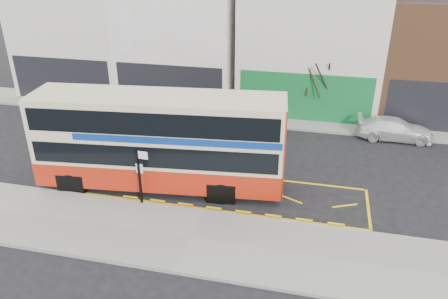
% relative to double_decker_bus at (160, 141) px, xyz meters
% --- Properties ---
extents(ground, '(120.00, 120.00, 0.00)m').
position_rel_double_decker_bus_xyz_m(ground, '(2.49, -1.44, -2.39)').
color(ground, black).
rests_on(ground, ground).
extents(pavement, '(40.00, 4.00, 0.15)m').
position_rel_double_decker_bus_xyz_m(pavement, '(2.49, -3.74, -2.31)').
color(pavement, gray).
rests_on(pavement, ground).
extents(kerb, '(40.00, 0.15, 0.15)m').
position_rel_double_decker_bus_xyz_m(kerb, '(2.49, -1.81, -2.31)').
color(kerb, gray).
rests_on(kerb, ground).
extents(far_pavement, '(50.00, 3.00, 0.15)m').
position_rel_double_decker_bus_xyz_m(far_pavement, '(2.49, 9.56, -2.31)').
color(far_pavement, gray).
rests_on(far_pavement, ground).
extents(road_markings, '(14.00, 3.40, 0.01)m').
position_rel_double_decker_bus_xyz_m(road_markings, '(2.49, 0.16, -2.38)').
color(road_markings, yellow).
rests_on(road_markings, ground).
extents(terrace_far_left, '(8.00, 8.01, 10.80)m').
position_rel_double_decker_bus_xyz_m(terrace_far_left, '(-11.01, 13.55, 2.43)').
color(terrace_far_left, beige).
rests_on(terrace_far_left, ground).
extents(terrace_left, '(8.00, 8.01, 11.80)m').
position_rel_double_decker_bus_xyz_m(terrace_left, '(-3.01, 13.55, 2.93)').
color(terrace_left, white).
rests_on(terrace_left, ground).
extents(terrace_green_shop, '(9.00, 8.01, 11.30)m').
position_rel_double_decker_bus_xyz_m(terrace_green_shop, '(5.99, 13.55, 2.68)').
color(terrace_green_shop, beige).
rests_on(terrace_green_shop, ground).
extents(double_decker_bus, '(11.59, 3.81, 4.54)m').
position_rel_double_decker_bus_xyz_m(double_decker_bus, '(0.00, 0.00, 0.00)').
color(double_decker_bus, beige).
rests_on(double_decker_bus, ground).
extents(bus_stop_post, '(0.66, 0.14, 2.66)m').
position_rel_double_decker_bus_xyz_m(bus_stop_post, '(-0.27, -1.84, -0.62)').
color(bus_stop_post, black).
rests_on(bus_stop_post, pavement).
extents(car_silver, '(4.76, 2.57, 1.54)m').
position_rel_double_decker_bus_xyz_m(car_silver, '(-4.30, 7.52, -1.62)').
color(car_silver, '#B6B6BB').
rests_on(car_silver, ground).
extents(car_grey, '(4.72, 2.34, 1.49)m').
position_rel_double_decker_bus_xyz_m(car_grey, '(2.29, 7.01, -1.65)').
color(car_grey, '#3A3B41').
rests_on(car_grey, ground).
extents(car_white, '(4.36, 1.82, 1.26)m').
position_rel_double_decker_bus_xyz_m(car_white, '(11.39, 8.18, -1.76)').
color(car_white, white).
rests_on(car_white, ground).
extents(street_tree_left, '(2.68, 2.68, 5.78)m').
position_rel_double_decker_bus_xyz_m(street_tree_left, '(-14.50, 10.98, 1.55)').
color(street_tree_left, black).
rests_on(street_tree_left, ground).
extents(street_tree_right, '(2.37, 2.37, 5.11)m').
position_rel_double_decker_bus_xyz_m(street_tree_right, '(6.69, 9.94, 1.09)').
color(street_tree_right, black).
rests_on(street_tree_right, ground).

